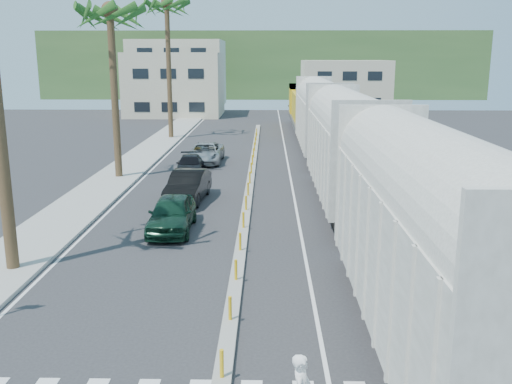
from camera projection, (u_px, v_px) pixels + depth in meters
ground at (225, 361)px, 14.32m from camera, size 140.00×140.00×0.00m
sidewalk at (127, 168)px, 38.79m from camera, size 3.00×90.00×0.15m
rails at (322, 162)px, 41.45m from camera, size 1.56×100.00×0.06m
median at (250, 185)px, 33.72m from camera, size 0.45×60.00×0.85m
lane_markings at (221, 169)px, 38.68m from camera, size 9.42×90.00×0.01m
freight_train at (334, 135)px, 34.07m from camera, size 3.00×60.94×5.85m
buildings at (217, 79)px, 83.15m from camera, size 38.00×27.00×10.00m
hillside at (263, 65)px, 110.22m from camera, size 80.00×20.00×12.00m
car_lead at (172, 214)px, 24.87m from camera, size 1.96×4.61×1.55m
car_second at (188, 186)px, 30.05m from camera, size 2.44×5.15×1.61m
car_third at (190, 165)px, 36.96m from camera, size 2.32×4.46×1.22m
car_rear at (206, 153)px, 41.04m from camera, size 2.57×5.21×1.42m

